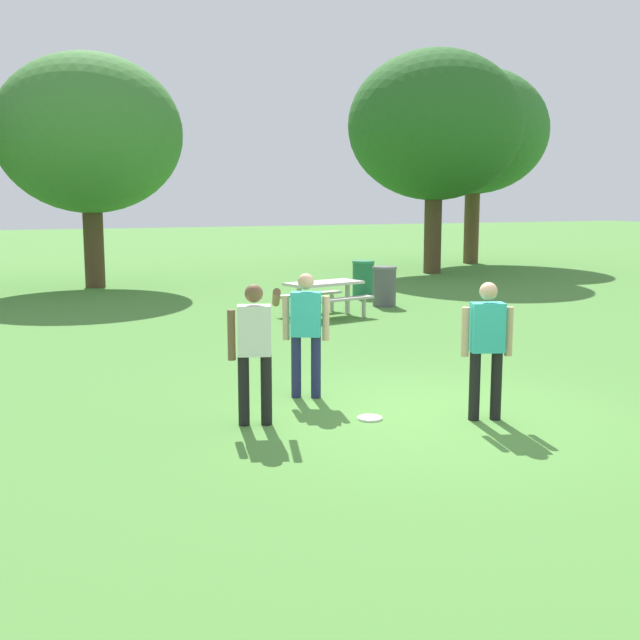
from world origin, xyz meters
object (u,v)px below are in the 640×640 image
Objects in this scene: person_thrower at (487,342)px; trash_can_further_along at (363,279)px; trash_can_beside_table at (384,286)px; tree_slender_mid at (89,134)px; picnic_table_near at (324,291)px; person_bystander at (306,327)px; frisbee at (370,418)px; person_catcher at (254,343)px; tree_back_right at (474,132)px; tree_back_left at (435,126)px.

person_thrower is 11.68m from trash_can_further_along.
trash_can_beside_table is 9.86m from tree_slender_mid.
person_bystander is at bearing -115.80° from picnic_table_near.
picnic_table_near is (2.81, 7.68, 0.55)m from frisbee.
tree_back_right is at bearing 49.75° from person_catcher.
person_bystander is 9.02m from trash_can_beside_table.
frisbee is 11.65m from trash_can_further_along.
tree_back_right is at bearing 56.14° from person_thrower.
tree_back_right reaches higher than trash_can_further_along.
tree_back_left is 4.61m from tree_back_right.
tree_slender_mid is at bearing 129.95° from trash_can_beside_table.
person_thrower is at bearing -82.19° from tree_slender_mid.
person_bystander is 1.71× the size of trash_can_beside_table.
person_bystander is (-1.53, 1.82, 0.00)m from person_thrower.
tree_slender_mid is 0.88× the size of tree_back_right.
tree_slender_mid is (-6.14, 5.18, 3.88)m from trash_can_further_along.
tree_slender_mid is (-0.98, 15.61, 4.35)m from frisbee.
tree_slender_mid reaches higher than trash_can_beside_table.
trash_can_further_along is at bearing 63.68° from frisbee.
picnic_table_near is at bearing -130.55° from trash_can_further_along.
tree_slender_mid is at bearing -169.62° from tree_back_right.
tree_back_left reaches higher than person_thrower.
tree_slender_mid is at bearing 179.09° from tree_back_left.
tree_back_right is (15.24, 18.00, 4.15)m from person_catcher.
person_thrower is 23.14m from tree_back_right.
frisbee is at bearing 155.43° from person_thrower.
trash_can_beside_table is (4.84, 8.66, 0.47)m from frisbee.
tree_back_right reaches higher than person_thrower.
frisbee is 0.15× the size of picnic_table_near.
person_thrower is 1.65m from frisbee.
tree_back_left reaches higher than tree_slender_mid.
trash_can_beside_table is (5.13, 7.40, -0.46)m from person_bystander.
tree_back_left is at bearing 52.30° from person_catcher.
tree_slender_mid is 0.88× the size of tree_back_left.
trash_can_further_along is at bearing 49.45° from picnic_table_near.
person_catcher is 8.44m from picnic_table_near.
person_bystander is 0.22× the size of tree_back_left.
person_catcher is at bearing -137.95° from person_bystander.
tree_back_right reaches higher than person_bystander.
person_catcher is (-2.56, 0.90, 0.02)m from person_thrower.
trash_can_beside_table is 1.00× the size of trash_can_further_along.
trash_can_beside_table is at bearing 55.24° from person_bystander.
person_bystander is 0.83× the size of picnic_table_near.
person_bystander is at bearing -129.77° from tree_back_right.
tree_back_right is (13.92, 18.33, 5.10)m from frisbee.
frisbee is at bearing -127.20° from tree_back_right.
person_bystander is at bearing -126.90° from tree_back_left.
picnic_table_near is 2.05× the size of trash_can_beside_table.
person_catcher reaches higher than frisbee.
person_thrower reaches higher than trash_can_beside_table.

